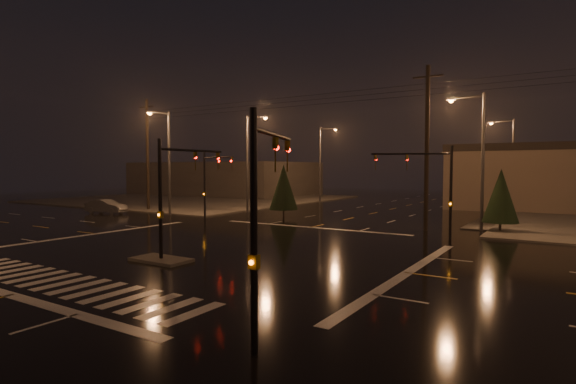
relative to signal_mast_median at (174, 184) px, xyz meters
name	(u,v)px	position (x,y,z in m)	size (l,w,h in m)	color
ground	(216,249)	(0.00, 3.07, -3.75)	(140.00, 140.00, 0.00)	black
sidewalk_nw	(197,199)	(-30.00, 33.07, -3.69)	(36.00, 36.00, 0.12)	#474440
median_island	(161,260)	(0.00, -0.93, -3.68)	(3.00, 1.60, 0.15)	#474440
crosswalk	(64,283)	(0.00, -5.93, -3.75)	(15.00, 2.60, 0.01)	beige
stop_bar_near	(11,295)	(0.00, -7.93, -3.75)	(16.00, 0.50, 0.01)	beige
stop_bar_far	(311,227)	(0.00, 14.07, -3.75)	(16.00, 0.50, 0.01)	beige
commercial_block	(224,178)	(-35.00, 45.07, -0.95)	(30.00, 18.00, 5.60)	#3A3533
signal_mast_median	(174,184)	(0.00, 0.00, 0.00)	(0.25, 4.59, 6.00)	black
signal_mast_ne	(434,180)	(9.50, 13.21, 0.04)	(4.84, 1.86, 6.00)	black
signal_mast_nw	(210,177)	(-9.50, 13.21, 0.04)	(4.84, 1.86, 6.00)	black
signal_mast_se	(263,201)	(10.23, -6.68, -0.04)	(1.55, 3.87, 6.00)	black
streetlight_1	(250,156)	(-11.18, 21.07, 2.05)	(2.77, 0.32, 10.00)	#38383A
streetlight_2	(322,159)	(-11.18, 37.07, 2.05)	(2.77, 0.32, 10.00)	#38383A
streetlight_3	(478,151)	(11.18, 19.07, 2.05)	(2.77, 0.32, 10.00)	#38383A
streetlight_4	(510,157)	(11.18, 39.07, 2.05)	(2.77, 0.32, 10.00)	#38383A
streetlight_5	(167,156)	(-16.00, 14.26, 2.05)	(0.32, 2.77, 10.00)	#38383A
utility_pole_0	(147,154)	(-22.00, 17.07, 2.38)	(2.20, 0.32, 12.00)	black
utility_pole_1	(427,147)	(8.00, 17.07, 2.38)	(2.20, 0.32, 12.00)	black
conifer_0	(501,196)	(12.74, 19.09, -1.13)	(2.46, 2.46, 4.55)	black
conifer_3	(284,187)	(-5.86, 19.31, -0.94)	(2.70, 2.70, 4.92)	black
car_crossing	(106,206)	(-22.79, 12.40, -3.04)	(1.51, 4.33, 1.43)	#4F5156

